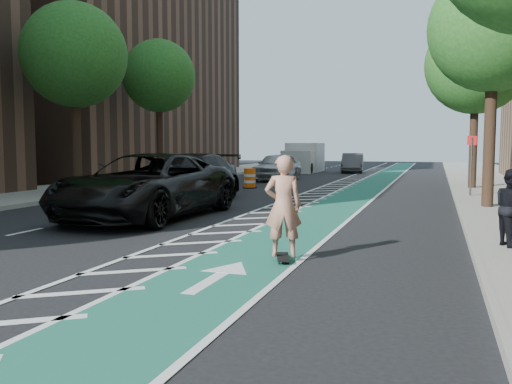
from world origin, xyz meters
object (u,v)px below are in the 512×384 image
at_px(skateboarder, 283,206).
at_px(suv_near, 147,186).
at_px(suv_far, 188,178).
at_px(barrel_a, 102,200).

xyz_separation_m(skateboarder, suv_near, (-5.37, 4.51, -0.09)).
bearing_deg(suv_near, suv_far, 101.08).
bearing_deg(suv_far, barrel_a, -114.34).
height_order(suv_near, suv_far, suv_near).
bearing_deg(skateboarder, suv_near, -58.01).
bearing_deg(suv_far, suv_near, -82.03).
relative_size(skateboarder, suv_far, 0.30).
relative_size(suv_near, barrel_a, 8.36).
bearing_deg(skateboarder, suv_far, -73.06).
bearing_deg(barrel_a, suv_near, -21.76).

